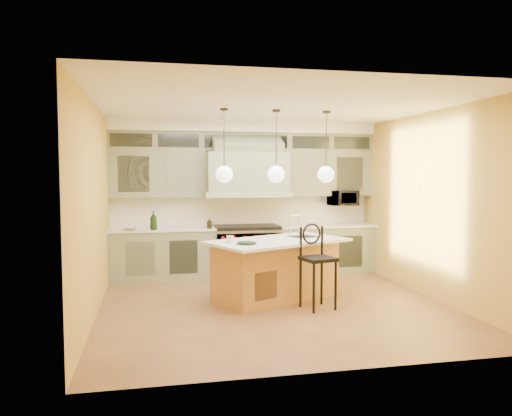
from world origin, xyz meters
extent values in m
plane|color=brown|center=(0.00, 0.00, 0.00)|extent=(5.00, 5.00, 0.00)
plane|color=white|center=(0.00, 0.00, 2.90)|extent=(5.00, 5.00, 0.00)
plane|color=gold|center=(0.00, 2.50, 1.45)|extent=(5.00, 0.00, 5.00)
plane|color=gold|center=(0.00, -2.50, 1.45)|extent=(5.00, 0.00, 5.00)
plane|color=gold|center=(-2.50, 0.00, 1.45)|extent=(0.00, 5.00, 5.00)
plane|color=gold|center=(2.50, 0.00, 1.45)|extent=(0.00, 5.00, 5.00)
cube|color=gray|center=(-1.55, 2.17, 0.45)|extent=(1.90, 0.65, 0.90)
cube|color=gray|center=(1.55, 2.17, 0.45)|extent=(1.90, 0.65, 0.90)
cube|color=white|center=(-1.55, 2.17, 0.92)|extent=(1.90, 0.68, 0.04)
cube|color=white|center=(1.55, 2.17, 0.92)|extent=(1.90, 0.68, 0.04)
cube|color=beige|center=(0.00, 2.48, 1.22)|extent=(5.00, 0.04, 0.56)
cube|color=gray|center=(-1.62, 2.33, 1.93)|extent=(1.75, 0.35, 0.85)
cube|color=gray|center=(1.62, 2.33, 1.93)|extent=(1.75, 0.35, 0.85)
cube|color=gray|center=(0.00, 2.15, 1.95)|extent=(1.50, 0.70, 0.75)
cube|color=gray|center=(0.00, 2.15, 1.55)|extent=(1.60, 0.76, 0.10)
cube|color=#333833|center=(0.00, 2.33, 2.53)|extent=(5.00, 0.35, 0.35)
cube|color=white|center=(0.00, 2.31, 2.80)|extent=(5.00, 0.47, 0.20)
cube|color=silver|center=(0.00, 2.15, 0.45)|extent=(1.20, 0.70, 0.90)
cube|color=black|center=(0.00, 2.15, 0.93)|extent=(1.20, 0.70, 0.06)
cube|color=silver|center=(0.00, 1.83, 0.78)|extent=(1.20, 0.06, 0.14)
cube|color=#A3773A|center=(0.13, 0.40, 0.44)|extent=(2.05, 1.57, 0.88)
cube|color=white|center=(0.15, 0.35, 0.90)|extent=(2.38, 1.91, 0.04)
cube|color=black|center=(0.65, 0.64, 0.90)|extent=(0.51, 0.49, 0.05)
cylinder|color=black|center=(0.44, -0.52, 0.35)|extent=(0.04, 0.04, 0.70)
cylinder|color=black|center=(0.79, -0.43, 0.35)|extent=(0.04, 0.04, 0.70)
cylinder|color=black|center=(0.36, -0.17, 0.35)|extent=(0.04, 0.04, 0.70)
cylinder|color=black|center=(0.71, -0.08, 0.35)|extent=(0.04, 0.04, 0.70)
cube|color=black|center=(0.57, -0.30, 0.72)|extent=(0.51, 0.51, 0.05)
torus|color=black|center=(0.53, -0.12, 1.06)|extent=(0.30, 0.10, 0.31)
imported|color=black|center=(1.95, 2.25, 1.45)|extent=(0.54, 0.37, 0.30)
imported|color=black|center=(-1.71, 1.92, 1.11)|extent=(0.14, 0.14, 0.34)
imported|color=black|center=(-0.73, 1.92, 1.04)|extent=(0.10, 0.11, 0.20)
imported|color=silver|center=(-2.11, 1.92, 0.97)|extent=(0.27, 0.27, 0.06)
imported|color=silver|center=(-0.62, 0.19, 0.97)|extent=(0.12, 0.12, 0.10)
cylinder|color=#2D2319|center=(-0.67, 0.40, 2.88)|extent=(0.12, 0.12, 0.03)
cylinder|color=#2D2319|center=(-0.67, 0.40, 2.44)|extent=(0.02, 0.02, 0.93)
sphere|color=white|center=(-0.67, 0.40, 1.92)|extent=(0.26, 0.26, 0.26)
cylinder|color=#2D2319|center=(0.13, 0.40, 2.88)|extent=(0.12, 0.12, 0.03)
cylinder|color=#2D2319|center=(0.13, 0.40, 2.44)|extent=(0.02, 0.02, 0.93)
sphere|color=white|center=(0.13, 0.40, 1.92)|extent=(0.26, 0.26, 0.26)
cylinder|color=#2D2319|center=(0.93, 0.40, 2.88)|extent=(0.12, 0.12, 0.03)
cylinder|color=#2D2319|center=(0.93, 0.40, 2.44)|extent=(0.02, 0.02, 0.93)
sphere|color=white|center=(0.93, 0.40, 1.92)|extent=(0.26, 0.26, 0.26)
camera|label=1|loc=(-1.73, -7.00, 1.94)|focal=35.00mm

